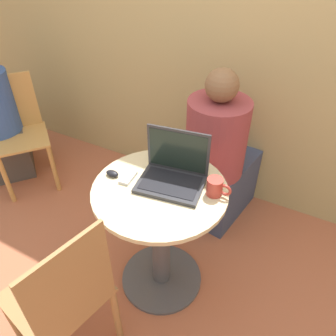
# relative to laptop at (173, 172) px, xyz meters

# --- Properties ---
(ground_plane) EXTENTS (12.00, 12.00, 0.00)m
(ground_plane) POSITION_rel_laptop_xyz_m (-0.03, -0.08, -0.82)
(ground_plane) COLOR #B26042
(back_wall) EXTENTS (7.00, 0.05, 2.60)m
(back_wall) POSITION_rel_laptop_xyz_m (-0.03, 0.97, 0.48)
(back_wall) COLOR tan
(back_wall) RESTS_ON ground_plane
(round_table) EXTENTS (0.68, 0.68, 0.76)m
(round_table) POSITION_rel_laptop_xyz_m (-0.03, -0.08, -0.34)
(round_table) COLOR #4C4C51
(round_table) RESTS_ON ground_plane
(laptop) EXTENTS (0.35, 0.28, 0.26)m
(laptop) POSITION_rel_laptop_xyz_m (0.00, 0.00, 0.00)
(laptop) COLOR #2D2D33
(laptop) RESTS_ON round_table
(cell_phone) EXTENTS (0.06, 0.11, 0.02)m
(cell_phone) POSITION_rel_laptop_xyz_m (-0.21, -0.09, -0.05)
(cell_phone) COLOR silver
(cell_phone) RESTS_ON round_table
(computer_mouse) EXTENTS (0.07, 0.04, 0.03)m
(computer_mouse) POSITION_rel_laptop_xyz_m (-0.30, -0.11, -0.04)
(computer_mouse) COLOR black
(computer_mouse) RESTS_ON round_table
(coffee_cup) EXTENTS (0.12, 0.08, 0.09)m
(coffee_cup) POSITION_rel_laptop_xyz_m (0.22, 0.01, -0.01)
(coffee_cup) COLOR #B2382D
(coffee_cup) RESTS_ON round_table
(chair_empty) EXTENTS (0.48, 0.48, 0.93)m
(chair_empty) POSITION_rel_laptop_xyz_m (-0.20, -0.66, -0.34)
(chair_empty) COLOR #9E7042
(chair_empty) RESTS_ON ground_plane
(person_seated) EXTENTS (0.45, 0.63, 1.17)m
(person_seated) POSITION_rel_laptop_xyz_m (0.03, 0.63, -0.34)
(person_seated) COLOR #3D4766
(person_seated) RESTS_ON ground_plane
(chair_background) EXTENTS (0.56, 0.56, 0.90)m
(chair_background) POSITION_rel_laptop_xyz_m (-1.51, 0.28, -0.35)
(chair_background) COLOR tan
(chair_background) RESTS_ON ground_plane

